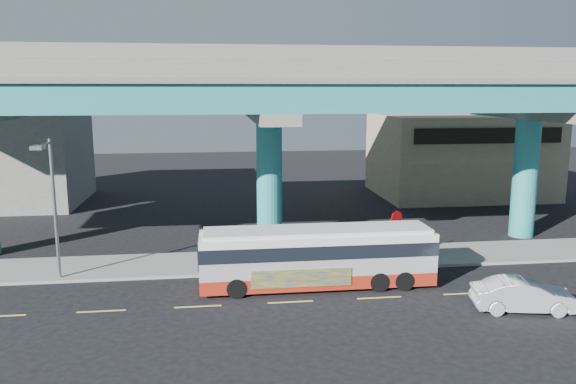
{
  "coord_description": "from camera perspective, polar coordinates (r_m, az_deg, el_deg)",
  "views": [
    {
      "loc": [
        -3.1,
        -23.31,
        9.16
      ],
      "look_at": [
        0.45,
        4.0,
        4.1
      ],
      "focal_mm": 35.0,
      "sensor_mm": 36.0,
      "label": 1
    }
  ],
  "objects": [
    {
      "name": "building_beige",
      "position": [
        51.19,
        17.02,
        3.61
      ],
      "size": [
        14.0,
        10.23,
        7.0
      ],
      "color": "tan",
      "rests_on": "ground"
    },
    {
      "name": "building_concrete",
      "position": [
        50.45,
        -27.01,
        3.97
      ],
      "size": [
        12.0,
        10.0,
        9.0
      ],
      "primitive_type": "cube",
      "color": "gray",
      "rests_on": "ground"
    },
    {
      "name": "lane_markings",
      "position": [
        24.96,
        0.26,
        -11.11
      ],
      "size": [
        58.0,
        0.12,
        0.01
      ],
      "color": "#D8C64C",
      "rests_on": "ground"
    },
    {
      "name": "viaduct",
      "position": [
        32.56,
        -1.98,
        10.37
      ],
      "size": [
        52.0,
        12.4,
        11.7
      ],
      "color": "teal",
      "rests_on": "ground"
    },
    {
      "name": "stop_sign",
      "position": [
        29.84,
        10.95,
        -3.3
      ],
      "size": [
        0.75,
        0.43,
        2.8
      ],
      "rotation": [
        0.0,
        0.0,
        0.11
      ],
      "color": "gray",
      "rests_on": "sidewalk"
    },
    {
      "name": "sidewalk",
      "position": [
        30.37,
        -1.22,
        -7.0
      ],
      "size": [
        70.0,
        4.0,
        0.15
      ],
      "primitive_type": "cube",
      "color": "gray",
      "rests_on": "ground"
    },
    {
      "name": "street_lamp",
      "position": [
        28.22,
        -23.03,
        0.27
      ],
      "size": [
        0.5,
        2.25,
        6.74
      ],
      "color": "gray",
      "rests_on": "sidewalk"
    },
    {
      "name": "ground",
      "position": [
        25.24,
        0.16,
        -10.87
      ],
      "size": [
        120.0,
        120.0,
        0.0
      ],
      "primitive_type": "plane",
      "color": "black",
      "rests_on": "ground"
    },
    {
      "name": "sedan",
      "position": [
        25.75,
        22.83,
        -9.64
      ],
      "size": [
        2.99,
        4.72,
        1.38
      ],
      "primitive_type": "imported",
      "rotation": [
        0.0,
        0.0,
        1.38
      ],
      "color": "#B2B2B7",
      "rests_on": "ground"
    },
    {
      "name": "transit_bus",
      "position": [
        26.39,
        3.01,
        -6.39
      ],
      "size": [
        10.98,
        2.39,
        2.81
      ],
      "rotation": [
        0.0,
        0.0,
        -0.0
      ],
      "color": "#A22313",
      "rests_on": "ground"
    }
  ]
}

